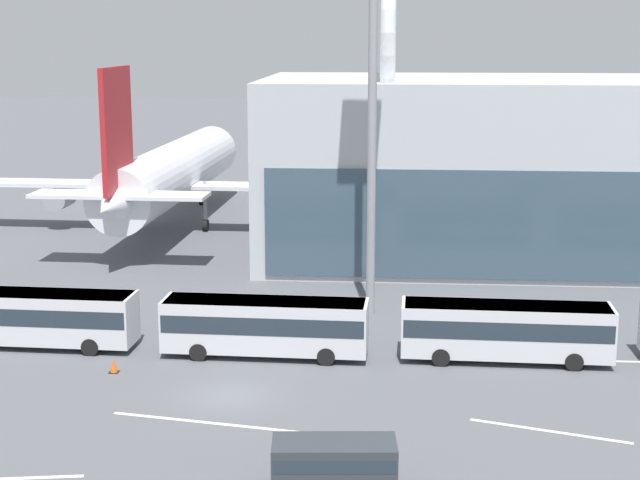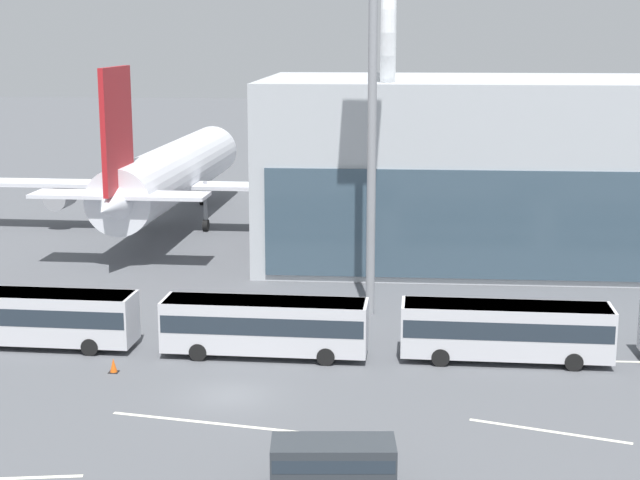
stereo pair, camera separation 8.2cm
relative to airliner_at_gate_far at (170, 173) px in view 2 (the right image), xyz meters
The scene contains 10 objects.
ground_plane 43.95m from the airliner_at_gate_far, 73.32° to the right, with size 440.00×440.00×0.00m, color #515459.
airliner_at_gate_far is the anchor object (origin of this frame).
shuttle_bus_0 35.06m from the airliner_at_gate_far, 89.89° to the right, with size 11.63×3.10×3.24m.
shuttle_bus_1 38.17m from the airliner_at_gate_far, 69.22° to the right, with size 11.61×3.02×3.24m.
shuttle_bus_2 44.59m from the airliner_at_gate_far, 52.75° to the right, with size 11.61×2.98×3.24m.
service_van_foreground 55.19m from the airliner_at_gate_far, 70.45° to the right, with size 5.09×2.46×2.12m.
floodlight_mast 35.41m from the airliner_at_gate_far, 54.29° to the right, with size 2.74×2.74×27.13m.
lane_stripe_1 53.33m from the airliner_at_gate_far, 58.26° to the right, with size 7.41×0.25×0.01m, color silver.
lane_stripe_3 47.26m from the airliner_at_gate_far, 75.01° to the right, with size 9.76×0.25×0.01m, color silver.
traffic_cone_0 39.62m from the airliner_at_gate_far, 81.64° to the right, with size 0.53×0.53×0.78m.
Camera 2 is at (8.21, -46.16, 18.01)m, focal length 55.00 mm.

